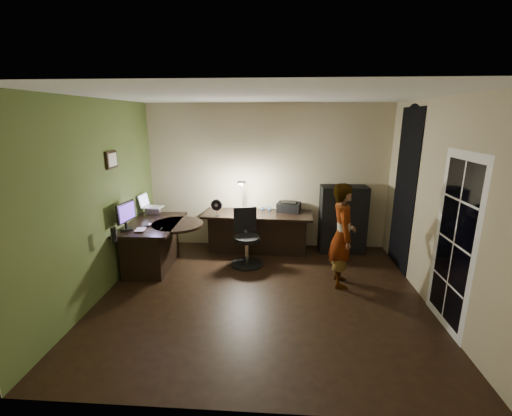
# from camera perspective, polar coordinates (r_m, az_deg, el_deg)

# --- Properties ---
(floor) EXTENTS (4.50, 4.00, 0.01)m
(floor) POSITION_cam_1_polar(r_m,az_deg,el_deg) (5.02, 0.94, -14.34)
(floor) COLOR black
(floor) RESTS_ON ground
(ceiling) EXTENTS (4.50, 4.00, 0.01)m
(ceiling) POSITION_cam_1_polar(r_m,az_deg,el_deg) (4.39, 1.10, 18.26)
(ceiling) COLOR silver
(ceiling) RESTS_ON floor
(wall_back) EXTENTS (4.50, 0.01, 2.70)m
(wall_back) POSITION_cam_1_polar(r_m,az_deg,el_deg) (6.48, 1.89, 5.15)
(wall_back) COLOR tan
(wall_back) RESTS_ON floor
(wall_front) EXTENTS (4.50, 0.01, 2.70)m
(wall_front) POSITION_cam_1_polar(r_m,az_deg,el_deg) (2.62, -1.16, -9.92)
(wall_front) COLOR tan
(wall_front) RESTS_ON floor
(wall_left) EXTENTS (0.01, 4.00, 2.70)m
(wall_left) POSITION_cam_1_polar(r_m,az_deg,el_deg) (5.14, -24.98, 1.15)
(wall_left) COLOR tan
(wall_left) RESTS_ON floor
(wall_right) EXTENTS (0.01, 4.00, 2.70)m
(wall_right) POSITION_cam_1_polar(r_m,az_deg,el_deg) (4.95, 28.07, 0.31)
(wall_right) COLOR tan
(wall_right) RESTS_ON floor
(green_wall_overlay) EXTENTS (0.00, 4.00, 2.70)m
(green_wall_overlay) POSITION_cam_1_polar(r_m,az_deg,el_deg) (5.13, -24.83, 1.15)
(green_wall_overlay) COLOR #495B28
(green_wall_overlay) RESTS_ON floor
(arched_doorway) EXTENTS (0.01, 0.90, 2.60)m
(arched_doorway) POSITION_cam_1_polar(r_m,az_deg,el_deg) (6.00, 23.53, 2.63)
(arched_doorway) COLOR black
(arched_doorway) RESTS_ON floor
(french_door) EXTENTS (0.02, 0.92, 2.10)m
(french_door) POSITION_cam_1_polar(r_m,az_deg,el_deg) (4.55, 30.14, -5.10)
(french_door) COLOR white
(french_door) RESTS_ON floor
(framed_picture) EXTENTS (0.04, 0.30, 0.25)m
(framed_picture) POSITION_cam_1_polar(r_m,az_deg,el_deg) (5.43, -23.00, 7.42)
(framed_picture) COLOR black
(framed_picture) RESTS_ON wall_left
(desk_left) EXTENTS (0.87, 1.38, 0.78)m
(desk_left) POSITION_cam_1_polar(r_m,az_deg,el_deg) (5.95, -16.61, -5.98)
(desk_left) COLOR black
(desk_left) RESTS_ON floor
(desk_right) EXTENTS (2.01, 0.79, 0.74)m
(desk_right) POSITION_cam_1_polar(r_m,az_deg,el_deg) (6.36, 0.26, -4.12)
(desk_right) COLOR black
(desk_right) RESTS_ON floor
(cabinet) EXTENTS (0.84, 0.44, 1.25)m
(cabinet) POSITION_cam_1_polar(r_m,az_deg,el_deg) (6.51, 14.23, -1.85)
(cabinet) COLOR black
(cabinet) RESTS_ON floor
(laptop_stand) EXTENTS (0.26, 0.23, 0.10)m
(laptop_stand) POSITION_cam_1_polar(r_m,az_deg,el_deg) (6.35, -16.73, -0.35)
(laptop_stand) COLOR silver
(laptop_stand) RESTS_ON desk_left
(laptop) EXTENTS (0.38, 0.36, 0.24)m
(laptop) POSITION_cam_1_polar(r_m,az_deg,el_deg) (6.31, -16.84, 1.15)
(laptop) COLOR silver
(laptop) RESTS_ON laptop_stand
(monitor) EXTENTS (0.14, 0.47, 0.30)m
(monitor) POSITION_cam_1_polar(r_m,az_deg,el_deg) (5.54, -20.94, -1.83)
(monitor) COLOR black
(monitor) RESTS_ON desk_left
(mouse) EXTENTS (0.06, 0.08, 0.03)m
(mouse) POSITION_cam_1_polar(r_m,az_deg,el_deg) (5.67, -17.34, -2.61)
(mouse) COLOR silver
(mouse) RESTS_ON desk_left
(phone) EXTENTS (0.08, 0.15, 0.01)m
(phone) POSITION_cam_1_polar(r_m,az_deg,el_deg) (5.69, -17.59, -2.66)
(phone) COLOR black
(phone) RESTS_ON desk_left
(pen) EXTENTS (0.02, 0.13, 0.01)m
(pen) POSITION_cam_1_polar(r_m,az_deg,el_deg) (5.43, -15.51, -3.33)
(pen) COLOR black
(pen) RESTS_ON desk_left
(speaker) EXTENTS (0.10, 0.10, 0.20)m
(speaker) POSITION_cam_1_polar(r_m,az_deg,el_deg) (5.07, -22.61, -4.14)
(speaker) COLOR black
(speaker) RESTS_ON desk_left
(notepad) EXTENTS (0.16, 0.21, 0.01)m
(notepad) POSITION_cam_1_polar(r_m,az_deg,el_deg) (5.48, -18.75, -3.44)
(notepad) COLOR silver
(notepad) RESTS_ON desk_left
(desk_fan) EXTENTS (0.21, 0.13, 0.31)m
(desk_fan) POSITION_cam_1_polar(r_m,az_deg,el_deg) (6.10, -6.54, 0.06)
(desk_fan) COLOR black
(desk_fan) RESTS_ON desk_right
(headphones) EXTENTS (0.19, 0.14, 0.08)m
(headphones) POSITION_cam_1_polar(r_m,az_deg,el_deg) (6.45, 1.66, -0.05)
(headphones) COLOR #2F63A0
(headphones) RESTS_ON desk_right
(printer) EXTENTS (0.47, 0.40, 0.19)m
(printer) POSITION_cam_1_polar(r_m,az_deg,el_deg) (6.39, 5.49, 0.22)
(printer) COLOR black
(printer) RESTS_ON desk_right
(desk_lamp) EXTENTS (0.24, 0.34, 0.67)m
(desk_lamp) POSITION_cam_1_polar(r_m,az_deg,el_deg) (6.24, -2.16, 2.20)
(desk_lamp) COLOR black
(desk_lamp) RESTS_ON desk_right
(office_chair) EXTENTS (0.64, 0.64, 0.96)m
(office_chair) POSITION_cam_1_polar(r_m,az_deg,el_deg) (5.76, -1.55, -5.06)
(office_chair) COLOR black
(office_chair) RESTS_ON floor
(person) EXTENTS (0.38, 0.56, 1.55)m
(person) POSITION_cam_1_polar(r_m,az_deg,el_deg) (5.17, 14.21, -4.43)
(person) COLOR #D8A88C
(person) RESTS_ON floor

